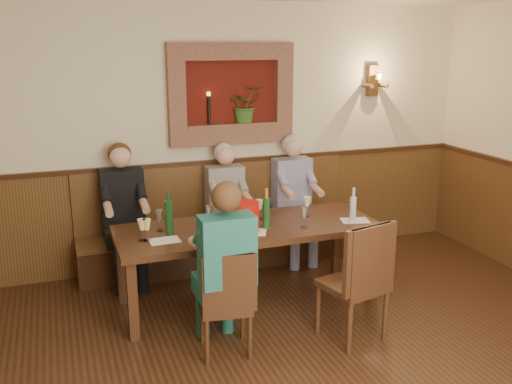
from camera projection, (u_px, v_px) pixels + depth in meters
room_shell at (352, 133)px, 3.26m from camera, size 6.04×6.04×2.82m
wainscoting at (343, 337)px, 3.59m from camera, size 6.02×6.02×1.15m
wall_niche at (235, 98)px, 6.04m from camera, size 1.36×0.30×1.06m
wall_sconce at (373, 81)px, 6.53m from camera, size 0.25×0.20×0.35m
dining_table at (248, 233)px, 5.25m from camera, size 2.40×0.90×0.75m
bench at (220, 237)px, 6.20m from camera, size 3.00×0.45×1.11m
chair_near_left at (226, 322)px, 4.47m from camera, size 0.44×0.44×0.88m
chair_near_right at (354, 304)px, 4.68m from camera, size 0.55×0.55×1.03m
person_bench_left at (125, 227)px, 5.71m from camera, size 0.42×0.52×1.43m
person_bench_mid at (227, 219)px, 6.07m from camera, size 0.39×0.48×1.36m
person_bench_right at (294, 210)px, 6.31m from camera, size 0.41×0.51×1.41m
person_chair_front at (224, 282)px, 4.42m from camera, size 0.41×0.51×1.41m
spittoon_bucket at (246, 217)px, 5.05m from camera, size 0.25×0.25×0.27m
wine_bottle_green_a at (266, 212)px, 5.13m from camera, size 0.08×0.08×0.37m
wine_bottle_green_b at (169, 216)px, 4.98m from camera, size 0.08×0.08×0.39m
water_bottle at (353, 209)px, 5.31m from camera, size 0.07×0.07×0.33m
tasting_sheet_a at (165, 240)px, 4.85m from camera, size 0.26×0.19×0.00m
tasting_sheet_b at (250, 232)px, 5.06m from camera, size 0.34×0.30×0.00m
tasting_sheet_c at (355, 220)px, 5.39m from camera, size 0.30×0.24×0.00m
tasting_sheet_d at (210, 241)px, 4.84m from camera, size 0.35×0.31×0.00m
wine_glass_0 at (147, 230)px, 4.82m from camera, size 0.08×0.08×0.19m
wine_glass_1 at (159, 221)px, 5.08m from camera, size 0.08×0.08×0.19m
wine_glass_2 at (200, 230)px, 4.82m from camera, size 0.08×0.08×0.19m
wine_glass_3 at (210, 215)px, 5.22m from camera, size 0.08×0.08×0.19m
wine_glass_4 at (249, 223)px, 5.00m from camera, size 0.08×0.08×0.19m
wine_glass_5 at (259, 209)px, 5.41m from camera, size 0.08×0.08×0.19m
wine_glass_6 at (304, 217)px, 5.16m from camera, size 0.08×0.08×0.19m
wine_glass_7 at (307, 206)px, 5.51m from camera, size 0.08×0.08×0.19m
wine_glass_8 at (352, 211)px, 5.36m from camera, size 0.08×0.08×0.19m
wine_glass_9 at (230, 231)px, 4.81m from camera, size 0.08×0.08×0.19m
wine_glass_10 at (142, 230)px, 4.82m from camera, size 0.08×0.08×0.19m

